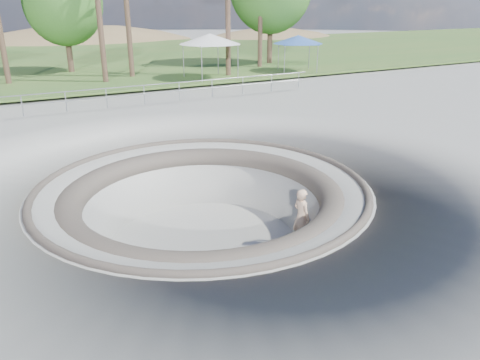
{
  "coord_description": "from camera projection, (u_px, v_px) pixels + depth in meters",
  "views": [
    {
      "loc": [
        -5.35,
        -12.33,
        5.33
      ],
      "look_at": [
        1.4,
        0.14,
        -0.1
      ],
      "focal_mm": 35.0,
      "sensor_mm": 36.0,
      "label": 1
    }
  ],
  "objects": [
    {
      "name": "ground",
      "position": [
        202.0,
        186.0,
        14.41
      ],
      "size": [
        180.0,
        180.0,
        0.0
      ],
      "primitive_type": "plane",
      "color": "gray",
      "rests_on": "ground"
    },
    {
      "name": "skate_bowl",
      "position": [
        204.0,
        239.0,
        15.07
      ],
      "size": [
        14.0,
        14.0,
        4.1
      ],
      "color": "gray",
      "rests_on": "ground"
    },
    {
      "name": "grass_strip",
      "position": [
        49.0,
        62.0,
        42.26
      ],
      "size": [
        180.0,
        36.0,
        0.12
      ],
      "color": "#365E25",
      "rests_on": "ground"
    },
    {
      "name": "distant_hills",
      "position": [
        62.0,
        95.0,
        65.56
      ],
      "size": [
        103.2,
        45.0,
        28.6
      ],
      "color": "brown",
      "rests_on": "ground"
    },
    {
      "name": "safety_railing",
      "position": [
        106.0,
        98.0,
        24.02
      ],
      "size": [
        25.0,
        0.06,
        1.03
      ],
      "color": "gray",
      "rests_on": "ground"
    },
    {
      "name": "skateboard",
      "position": [
        300.0,
        243.0,
        14.77
      ],
      "size": [
        0.89,
        0.58,
        0.09
      ],
      "color": "brown",
      "rests_on": "ground"
    },
    {
      "name": "skater",
      "position": [
        301.0,
        217.0,
        14.44
      ],
      "size": [
        0.5,
        0.7,
        1.83
      ],
      "primitive_type": "imported",
      "rotation": [
        0.0,
        0.0,
        1.66
      ],
      "color": "#DCB08E",
      "rests_on": "skateboard"
    },
    {
      "name": "canopy_white",
      "position": [
        210.0,
        39.0,
        32.03
      ],
      "size": [
        5.93,
        5.93,
        3.0
      ],
      "color": "gray",
      "rests_on": "ground"
    },
    {
      "name": "canopy_blue",
      "position": [
        298.0,
        40.0,
        35.4
      ],
      "size": [
        4.89,
        4.89,
        2.67
      ],
      "color": "gray",
      "rests_on": "ground"
    },
    {
      "name": "bushy_tree_mid",
      "position": [
        63.0,
        3.0,
        34.07
      ],
      "size": [
        5.66,
        5.15,
        8.17
      ],
      "color": "brown",
      "rests_on": "ground"
    }
  ]
}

